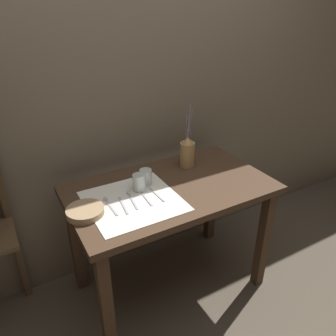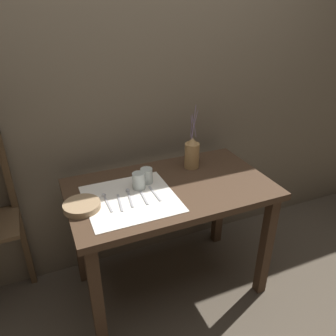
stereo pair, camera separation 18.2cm
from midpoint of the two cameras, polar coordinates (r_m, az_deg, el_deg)
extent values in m
plane|color=brown|center=(2.36, -2.01, -19.48)|extent=(12.00, 12.00, 0.00)
cube|color=#6B5E4C|center=(2.10, -8.42, 12.60)|extent=(7.00, 0.06, 2.40)
cube|color=#422D1E|center=(1.89, -2.38, -3.75)|extent=(1.17, 0.68, 0.04)
cube|color=#422D1E|center=(1.80, -13.77, -22.65)|extent=(0.06, 0.06, 0.73)
cube|color=#422D1E|center=(2.19, 13.94, -12.10)|extent=(0.06, 0.06, 0.73)
cube|color=#422D1E|center=(2.21, -18.16, -12.34)|extent=(0.06, 0.06, 0.73)
cube|color=#422D1E|center=(2.53, 5.45, -5.34)|extent=(0.06, 0.06, 0.73)
cube|color=brown|center=(2.17, -27.91, -8.92)|extent=(0.04, 0.04, 1.10)
cube|color=white|center=(1.77, -9.06, -5.75)|extent=(0.48, 0.47, 0.00)
cylinder|color=#A87F4C|center=(2.07, 0.86, 2.31)|extent=(0.09, 0.09, 0.16)
cone|color=#A87F4C|center=(2.03, 0.88, 4.89)|extent=(0.07, 0.07, 0.04)
cylinder|color=slate|center=(1.98, 1.05, 8.06)|extent=(0.05, 0.05, 0.20)
cylinder|color=slate|center=(2.01, 1.10, 7.48)|extent=(0.02, 0.03, 0.14)
cylinder|color=slate|center=(2.01, 0.62, 7.23)|extent=(0.01, 0.02, 0.13)
cylinder|color=slate|center=(1.98, 1.14, 7.70)|extent=(0.04, 0.02, 0.17)
cylinder|color=slate|center=(2.00, 0.69, 7.43)|extent=(0.04, 0.04, 0.15)
cylinder|color=#9E7F5B|center=(1.71, -17.22, -7.33)|extent=(0.19, 0.19, 0.04)
cylinder|color=#B7C1BC|center=(1.83, -7.87, -2.57)|extent=(0.07, 0.07, 0.09)
cylinder|color=#B7C1BC|center=(1.89, -6.66, -1.61)|extent=(0.07, 0.07, 0.09)
cube|color=#A8A8AD|center=(1.73, -12.89, -6.78)|extent=(0.02, 0.17, 0.00)
sphere|color=#A8A8AD|center=(1.80, -13.78, -5.40)|extent=(0.02, 0.02, 0.02)
cube|color=#A8A8AD|center=(1.73, -10.80, -6.53)|extent=(0.03, 0.17, 0.00)
cube|color=#A8A8AD|center=(1.76, -9.12, -5.79)|extent=(0.03, 0.17, 0.00)
sphere|color=#A8A8AD|center=(1.83, -9.74, -4.37)|extent=(0.02, 0.02, 0.02)
cube|color=#A8A8AD|center=(1.77, -6.85, -5.28)|extent=(0.02, 0.17, 0.00)
cube|color=#A8A8AD|center=(1.80, -4.94, -4.65)|extent=(0.02, 0.17, 0.00)
camera|label=1|loc=(0.09, -92.86, -1.47)|focal=35.00mm
camera|label=2|loc=(0.09, 87.14, 1.47)|focal=35.00mm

